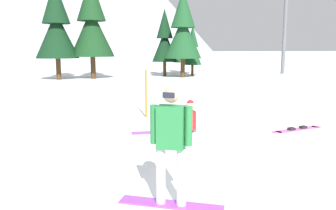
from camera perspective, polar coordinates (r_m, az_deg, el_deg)
The scene contains 12 objects.
ground_plane at distance 6.05m, azimuth 14.36°, elevation -13.78°, with size 800.00×800.00×0.00m, color white.
snowboarder_foreground at distance 5.08m, azimuth 0.49°, elevation -6.45°, with size 1.48×1.12×1.81m.
snowboarder_midground at distance 9.89m, azimuth 2.65°, elevation -2.64°, with size 1.86×0.70×0.91m.
loose_snowboard_far_spare at distance 10.80m, azimuth 20.64°, elevation -3.77°, with size 1.87×0.48×0.09m.
trail_marker_pole at distance 11.86m, azimuth -3.67°, elevation 1.89°, with size 0.06×0.06×1.66m, color orange.
pine_tree_young at distance 28.36m, azimuth -18.02°, elevation 12.35°, with size 3.29×3.29×7.55m.
pine_tree_tall at distance 34.67m, azimuth 2.52°, elevation 9.73°, with size 2.15×2.15×4.90m.
pine_tree_leaning at distance 29.31m, azimuth 2.49°, elevation 12.36°, with size 3.14×3.14×7.27m.
pine_tree_slender at distance 30.56m, azimuth -0.56°, elevation 10.75°, with size 2.21×2.21×5.82m.
pine_tree_short at distance 28.64m, azimuth -12.55°, elevation 13.07°, with size 3.51×3.51×8.04m.
pine_tree_twin at distance 31.17m, azimuth 4.10°, elevation 9.33°, with size 1.63×1.63×4.46m.
ski_lift_tower at distance 35.55m, azimuth 18.90°, elevation 14.04°, with size 3.96×0.36×9.63m.
Camera 1 is at (-3.21, -4.57, 2.33)m, focal length 36.76 mm.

